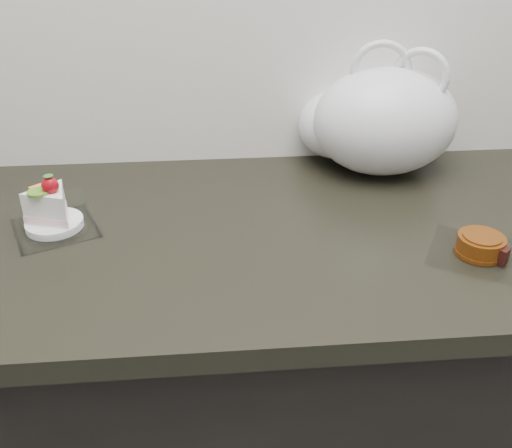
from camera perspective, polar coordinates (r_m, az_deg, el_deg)
counter at (r=1.32m, az=2.07°, el=-17.21°), size 2.04×0.64×0.90m
cake_tray at (r=1.07m, az=-19.66°, el=0.88°), size 0.18×0.18×0.11m
mooncake_wrap at (r=1.02m, az=21.56°, el=-2.15°), size 0.21×0.20×0.04m
plastic_bag at (r=1.24m, az=11.87°, el=10.06°), size 0.38×0.32×0.28m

